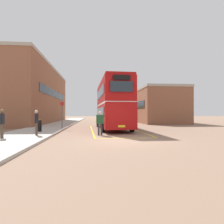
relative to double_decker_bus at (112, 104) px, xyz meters
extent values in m
plane|color=#846651|center=(-0.15, 6.19, -2.51)|extent=(135.60, 135.60, 0.00)
cube|color=#B2ADA3|center=(-6.65, 8.59, -2.44)|extent=(4.00, 57.60, 0.14)
cube|color=brown|center=(-11.48, 12.62, 1.74)|extent=(6.45, 23.13, 8.51)
cube|color=#19232D|center=(-8.22, 12.62, 2.17)|extent=(0.06, 17.58, 1.10)
cube|color=#A89E8E|center=(-11.48, 12.62, 6.17)|extent=(6.57, 23.25, 0.36)
cube|color=brown|center=(8.63, 12.37, 0.11)|extent=(6.56, 12.04, 5.25)
cube|color=#19232D|center=(5.32, 12.37, 0.38)|extent=(0.06, 9.15, 1.10)
cube|color=#A89E8E|center=(8.63, 12.37, 2.92)|extent=(6.68, 12.16, 0.36)
cylinder|color=black|center=(-1.41, 3.13, -2.01)|extent=(0.33, 1.01, 1.00)
cylinder|color=black|center=(1.12, 3.25, -2.01)|extent=(0.33, 1.01, 1.00)
cylinder|color=black|center=(-1.12, -3.25, -2.01)|extent=(0.33, 1.01, 1.00)
cylinder|color=black|center=(1.41, -3.13, -2.01)|extent=(0.33, 1.01, 1.00)
cube|color=#A80F0F|center=(0.00, 0.00, -1.11)|extent=(2.91, 10.40, 2.10)
cube|color=#A80F0F|center=(0.00, 0.00, 0.99)|extent=(2.91, 10.19, 2.10)
cube|color=#A80F0F|center=(0.00, 0.00, 2.14)|extent=(2.80, 10.08, 0.20)
cube|color=white|center=(0.00, 0.00, -0.06)|extent=(2.94, 10.30, 0.14)
cube|color=#232D38|center=(-1.24, -0.06, -0.81)|extent=(0.42, 8.44, 0.84)
cube|color=#232D38|center=(-1.24, -0.06, 1.09)|extent=(0.42, 8.44, 0.84)
cube|color=#232D38|center=(1.24, 0.06, -0.81)|extent=(0.42, 8.44, 0.84)
cube|color=#232D38|center=(1.24, 0.06, 1.09)|extent=(0.42, 8.44, 0.84)
cube|color=#232D38|center=(0.24, -5.16, 1.09)|extent=(1.71, 0.12, 0.80)
cube|color=black|center=(0.24, -5.16, 1.77)|extent=(1.35, 0.10, 0.36)
cube|color=#232D38|center=(-0.24, 5.16, -0.71)|extent=(1.96, 0.13, 1.00)
cube|color=yellow|center=(0.24, -5.16, -1.88)|extent=(0.52, 0.05, 0.16)
cylinder|color=black|center=(1.56, 22.35, -2.05)|extent=(0.29, 0.93, 0.92)
cylinder|color=black|center=(3.99, 22.44, -2.05)|extent=(0.29, 0.93, 0.92)
cylinder|color=black|center=(1.74, 17.14, -2.05)|extent=(0.29, 0.93, 0.92)
cylinder|color=black|center=(4.17, 17.22, -2.05)|extent=(0.29, 0.93, 0.92)
cube|color=gold|center=(2.87, 19.79, -0.91)|extent=(2.65, 8.77, 2.60)
cube|color=silver|center=(2.87, 19.79, 0.45)|extent=(2.50, 8.42, 0.12)
cube|color=#232D38|center=(1.67, 19.75, -0.56)|extent=(0.27, 6.95, 0.96)
cube|color=#232D38|center=(4.06, 19.83, -0.56)|extent=(0.27, 6.95, 0.96)
cube|color=#232D38|center=(2.72, 24.15, -0.61)|extent=(1.88, 0.10, 1.10)
cylinder|color=#2D2D38|center=(-1.27, -5.39, -2.09)|extent=(0.14, 0.14, 0.85)
cylinder|color=#2D2D38|center=(-1.48, -5.47, -2.09)|extent=(0.14, 0.14, 0.85)
cube|color=#1E4728|center=(-1.38, -5.43, -1.35)|extent=(0.54, 0.39, 0.63)
cylinder|color=#1E4728|center=(-1.15, -5.34, -1.32)|extent=(0.09, 0.09, 0.60)
cylinder|color=#1E4728|center=(-1.61, -5.52, -1.32)|extent=(0.09, 0.09, 0.60)
sphere|color=beige|center=(-1.37, -5.45, -0.89)|extent=(0.23, 0.23, 0.23)
cylinder|color=#473828|center=(-5.58, -6.34, -1.97)|extent=(0.14, 0.14, 0.81)
cylinder|color=#473828|center=(-5.63, -6.13, -1.97)|extent=(0.14, 0.14, 0.81)
cube|color=black|center=(-5.61, -6.23, -1.25)|extent=(0.32, 0.51, 0.61)
cylinder|color=black|center=(-5.55, -6.46, -1.22)|extent=(0.09, 0.09, 0.58)
cylinder|color=black|center=(-5.66, -6.00, -1.22)|extent=(0.09, 0.09, 0.58)
sphere|color=beige|center=(-5.63, -6.24, -0.81)|extent=(0.22, 0.22, 0.22)
cylinder|color=#473828|center=(-7.27, -7.38, -1.96)|extent=(0.14, 0.14, 0.83)
cylinder|color=#473828|center=(-7.22, -7.59, -1.96)|extent=(0.14, 0.14, 0.83)
cube|color=black|center=(-7.25, -7.48, -1.24)|extent=(0.32, 0.52, 0.62)
cylinder|color=black|center=(-7.30, -7.25, -1.21)|extent=(0.09, 0.09, 0.59)
cylinder|color=black|center=(-7.19, -7.72, -1.21)|extent=(0.09, 0.09, 0.59)
sphere|color=brown|center=(-7.23, -7.48, -0.79)|extent=(0.22, 0.22, 0.22)
cylinder|color=black|center=(-6.19, -3.56, -1.92)|extent=(0.41, 0.41, 0.91)
cylinder|color=olive|center=(-6.19, -3.56, -1.44)|extent=(0.43, 0.43, 0.04)
cylinder|color=#4C4C51|center=(-4.96, -0.07, -1.09)|extent=(0.08, 0.08, 2.57)
cylinder|color=red|center=(-4.96, -0.07, 0.02)|extent=(0.43, 0.13, 0.44)
cube|color=gold|center=(-2.02, -1.12, -2.51)|extent=(0.68, 12.29, 0.01)
cube|color=gold|center=(2.02, -0.94, -2.51)|extent=(0.68, 12.29, 0.01)
cube|color=gold|center=(0.28, -7.17, -2.51)|extent=(4.17, 0.31, 0.01)
camera|label=1|loc=(-1.75, -19.57, -0.88)|focal=31.32mm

